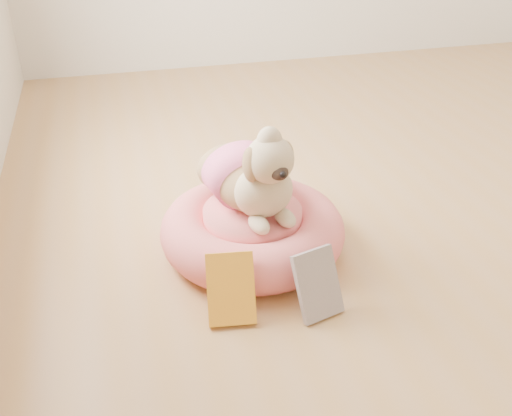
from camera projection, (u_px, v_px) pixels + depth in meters
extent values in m
plane|color=tan|center=(453.00, 194.00, 2.58)|extent=(4.50, 4.50, 0.00)
cylinder|color=#EC5C69|center=(253.00, 237.00, 2.18)|extent=(0.51, 0.51, 0.11)
torus|color=#EC5C69|center=(253.00, 229.00, 2.16)|extent=(0.70, 0.70, 0.18)
cylinder|color=#EC5C69|center=(252.00, 220.00, 2.14)|extent=(0.37, 0.37, 0.10)
cube|color=yellow|center=(231.00, 289.00, 1.83)|extent=(0.17, 0.17, 0.21)
cube|color=white|center=(318.00, 284.00, 1.84)|extent=(0.17, 0.15, 0.22)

